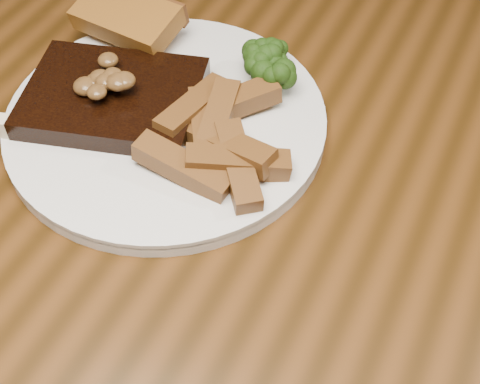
# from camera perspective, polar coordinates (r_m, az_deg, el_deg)

# --- Properties ---
(dining_table) EXTENTS (1.60, 0.90, 0.75)m
(dining_table) POSITION_cam_1_polar(r_m,az_deg,el_deg) (0.65, 0.44, -6.65)
(dining_table) COLOR #46270E
(dining_table) RESTS_ON ground
(chair_far) EXTENTS (0.48, 0.48, 0.81)m
(chair_far) POSITION_cam_1_polar(r_m,az_deg,el_deg) (1.20, 16.00, 8.68)
(chair_far) COLOR black
(chair_far) RESTS_ON ground
(plate) EXTENTS (0.30, 0.30, 0.01)m
(plate) POSITION_cam_1_polar(r_m,az_deg,el_deg) (0.64, -6.29, 5.93)
(plate) COLOR silver
(plate) RESTS_ON dining_table
(steak) EXTENTS (0.19, 0.16, 0.02)m
(steak) POSITION_cam_1_polar(r_m,az_deg,el_deg) (0.64, -10.75, 7.80)
(steak) COLOR black
(steak) RESTS_ON plate
(steak_bone) EXTENTS (0.15, 0.06, 0.02)m
(steak_bone) POSITION_cam_1_polar(r_m,az_deg,el_deg) (0.62, -13.49, 4.45)
(steak_bone) COLOR beige
(steak_bone) RESTS_ON plate
(mushroom_pile) EXTENTS (0.06, 0.06, 0.03)m
(mushroom_pile) POSITION_cam_1_polar(r_m,az_deg,el_deg) (0.63, -10.92, 9.75)
(mushroom_pile) COLOR brown
(mushroom_pile) RESTS_ON steak
(garlic_bread) EXTENTS (0.11, 0.07, 0.02)m
(garlic_bread) POSITION_cam_1_polar(r_m,az_deg,el_deg) (0.72, -9.44, 13.20)
(garlic_bread) COLOR #9A571C
(garlic_bread) RESTS_ON plate
(potato_wedges) EXTENTS (0.12, 0.12, 0.02)m
(potato_wedges) POSITION_cam_1_polar(r_m,az_deg,el_deg) (0.59, -1.11, 4.56)
(potato_wedges) COLOR brown
(potato_wedges) RESTS_ON plate
(broccoli_cluster) EXTENTS (0.06, 0.06, 0.04)m
(broccoli_cluster) POSITION_cam_1_polar(r_m,az_deg,el_deg) (0.66, 2.14, 10.63)
(broccoli_cluster) COLOR #1A3D0D
(broccoli_cluster) RESTS_ON plate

